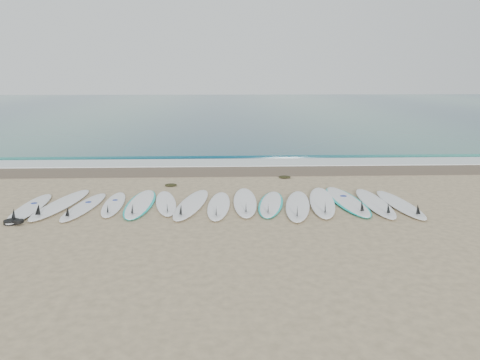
{
  "coord_description": "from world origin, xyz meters",
  "views": [
    {
      "loc": [
        0.1,
        -10.98,
        3.16
      ],
      "look_at": [
        0.56,
        1.05,
        0.4
      ],
      "focal_mm": 35.0,
      "sensor_mm": 36.0,
      "label": 1
    }
  ],
  "objects_px": {
    "surfboard_0": "(29,208)",
    "surfboard_7": "(219,206)",
    "leash_coil": "(13,222)",
    "surfboard_14": "(401,204)"
  },
  "relations": [
    {
      "from": "surfboard_14",
      "to": "leash_coil",
      "type": "height_order",
      "value": "surfboard_14"
    },
    {
      "from": "surfboard_0",
      "to": "surfboard_14",
      "type": "xyz_separation_m",
      "value": [
        8.87,
        -0.02,
        0.0
      ]
    },
    {
      "from": "surfboard_0",
      "to": "leash_coil",
      "type": "relative_size",
      "value": 5.62
    },
    {
      "from": "surfboard_0",
      "to": "leash_coil",
      "type": "bearing_deg",
      "value": -88.15
    },
    {
      "from": "surfboard_0",
      "to": "leash_coil",
      "type": "xyz_separation_m",
      "value": [
        0.06,
        -1.01,
        -0.01
      ]
    },
    {
      "from": "surfboard_7",
      "to": "leash_coil",
      "type": "relative_size",
      "value": 5.56
    },
    {
      "from": "surfboard_0",
      "to": "leash_coil",
      "type": "distance_m",
      "value": 1.01
    },
    {
      "from": "surfboard_0",
      "to": "surfboard_7",
      "type": "xyz_separation_m",
      "value": [
        4.46,
        0.05,
        -0.0
      ]
    },
    {
      "from": "surfboard_0",
      "to": "surfboard_7",
      "type": "relative_size",
      "value": 1.01
    },
    {
      "from": "surfboard_0",
      "to": "surfboard_7",
      "type": "height_order",
      "value": "surfboard_0"
    }
  ]
}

